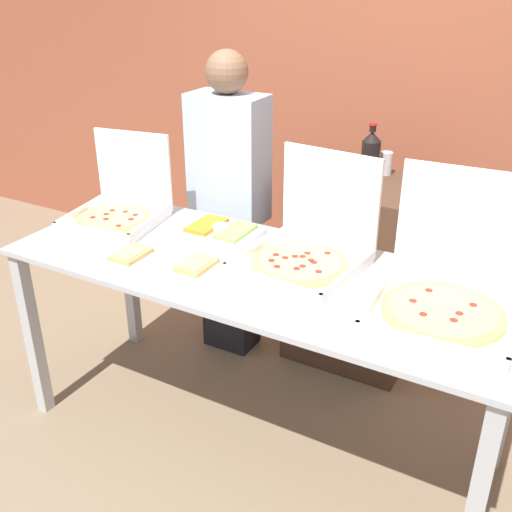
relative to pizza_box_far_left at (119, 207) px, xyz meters
name	(u,v)px	position (x,y,z in m)	size (l,w,h in m)	color
ground_plane	(256,434)	(0.83, -0.11, -0.98)	(16.00, 16.00, 0.00)	#847056
brick_wall_behind	(393,84)	(0.83, 1.59, 0.42)	(10.00, 0.06, 2.80)	#9E5138
buffet_table	(256,291)	(0.83, -0.11, -0.19)	(2.17, 0.82, 0.91)	#B7BABF
pizza_box_far_left	(119,207)	(0.00, 0.00, 0.00)	(0.47, 0.48, 0.41)	white
pizza_box_near_left	(307,248)	(1.01, 0.01, 0.01)	(0.50, 0.51, 0.45)	white
pizza_box_near_right	(448,291)	(1.61, -0.09, 0.01)	(0.52, 0.53, 0.49)	white
paper_plate_front_right	(131,255)	(0.32, -0.30, -0.06)	(0.20, 0.20, 0.03)	white
paper_plate_front_center	(197,266)	(0.62, -0.25, -0.06)	(0.23, 0.23, 0.03)	white
veggie_tray	(221,232)	(0.53, 0.08, -0.05)	(0.35, 0.26, 0.05)	white
sideboard_podium	(358,270)	(0.97, 0.81, -0.47)	(0.66, 0.59, 1.03)	#4C3323
soda_bottle	(371,154)	(0.96, 0.90, 0.17)	(0.10, 0.10, 0.29)	black
soda_can_silver	(386,163)	(1.02, 0.98, 0.11)	(0.07, 0.07, 0.12)	silver
person_guest_cap	(229,205)	(0.32, 0.50, -0.10)	(0.40, 0.22, 1.69)	black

